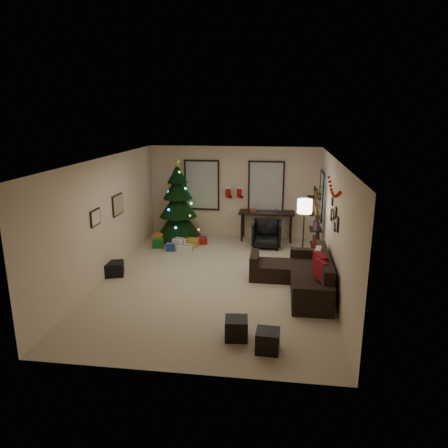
{
  "coord_description": "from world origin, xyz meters",
  "views": [
    {
      "loc": [
        1.35,
        -8.66,
        3.65
      ],
      "look_at": [
        0.1,
        0.6,
        1.15
      ],
      "focal_mm": 33.64,
      "sensor_mm": 36.0,
      "label": 1
    }
  ],
  "objects": [
    {
      "name": "desk",
      "position": [
        1.0,
        3.22,
        0.76
      ],
      "size": [
        1.6,
        0.57,
        0.86
      ],
      "color": "black",
      "rests_on": "floor"
    },
    {
      "name": "stocking_right",
      "position": [
        0.19,
        3.34,
        1.4
      ],
      "size": [
        0.2,
        0.05,
        0.36
      ],
      "color": "#990F0C",
      "rests_on": "wall_back"
    },
    {
      "name": "wall_right",
      "position": [
        2.5,
        0.0,
        1.35
      ],
      "size": [
        0.0,
        7.0,
        7.0
      ],
      "primitive_type": "plane",
      "rotation": [
        1.57,
        0.0,
        -1.57
      ],
      "color": "beige",
      "rests_on": "floor"
    },
    {
      "name": "ottoman_near",
      "position": [
        0.72,
        -2.42,
        0.18
      ],
      "size": [
        0.41,
        0.41,
        0.36
      ],
      "primitive_type": "cube",
      "rotation": [
        0.0,
        0.0,
        0.1
      ],
      "color": "black",
      "rests_on": "floor"
    },
    {
      "name": "wall_front",
      "position": [
        0.0,
        -3.5,
        1.35
      ],
      "size": [
        5.0,
        0.0,
        5.0
      ],
      "primitive_type": "plane",
      "rotation": [
        -1.57,
        0.0,
        0.0
      ],
      "color": "beige",
      "rests_on": "floor"
    },
    {
      "name": "ottoman_far",
      "position": [
        1.24,
        -2.73,
        0.17
      ],
      "size": [
        0.38,
        0.38,
        0.34
      ],
      "primitive_type": "cube",
      "rotation": [
        0.0,
        0.0,
        -0.05
      ],
      "color": "black",
      "rests_on": "floor"
    },
    {
      "name": "sofa",
      "position": [
        1.87,
        -0.17,
        0.26
      ],
      "size": [
        1.67,
        2.44,
        0.82
      ],
      "color": "black",
      "rests_on": "floor"
    },
    {
      "name": "gallery",
      "position": [
        2.48,
        -0.07,
        1.57
      ],
      "size": [
        0.03,
        1.25,
        0.54
      ],
      "color": "black",
      "rests_on": "wall_right"
    },
    {
      "name": "pillow_cream",
      "position": [
        2.21,
        0.06,
        0.63
      ],
      "size": [
        0.18,
        0.42,
        0.4
      ],
      "primitive_type": "cube",
      "rotation": [
        0.0,
        0.0,
        -0.18
      ],
      "color": "beige",
      "rests_on": "sofa"
    },
    {
      "name": "pillow_red_a",
      "position": [
        2.21,
        -0.74,
        0.64
      ],
      "size": [
        0.23,
        0.41,
        0.4
      ],
      "primitive_type": "cube",
      "rotation": [
        0.0,
        0.0,
        0.33
      ],
      "color": "maroon",
      "rests_on": "sofa"
    },
    {
      "name": "floor",
      "position": [
        0.0,
        0.0,
        0.0
      ],
      "size": [
        7.0,
        7.0,
        0.0
      ],
      "primitive_type": "plane",
      "color": "#C6B495",
      "rests_on": "ground"
    },
    {
      "name": "storage_bin",
      "position": [
        -2.47,
        -0.05,
        0.16
      ],
      "size": [
        0.72,
        0.58,
        0.31
      ],
      "primitive_type": "cube",
      "rotation": [
        0.0,
        0.0,
        0.31
      ],
      "color": "black",
      "rests_on": "floor"
    },
    {
      "name": "stocking_left",
      "position": [
        -0.14,
        3.35,
        1.39
      ],
      "size": [
        0.2,
        0.05,
        0.36
      ],
      "color": "#990F0C",
      "rests_on": "wall_back"
    },
    {
      "name": "bookshelf",
      "position": [
        2.3,
        1.82,
        0.89
      ],
      "size": [
        0.3,
        0.54,
        1.84
      ],
      "color": "black",
      "rests_on": "floor"
    },
    {
      "name": "window_back_right",
      "position": [
        0.95,
        3.47,
        1.55
      ],
      "size": [
        1.05,
        0.06,
        1.5
      ],
      "color": "#728CB2",
      "rests_on": "wall_back"
    },
    {
      "name": "potted_plant",
      "position": [
        2.3,
        1.81,
        1.78
      ],
      "size": [
        0.52,
        0.51,
        0.44
      ],
      "primitive_type": "imported",
      "rotation": [
        0.0,
        0.0,
        0.6
      ],
      "color": "#4C4C4C",
      "rests_on": "bookshelf"
    },
    {
      "name": "art_abstract",
      "position": [
        -2.48,
        -0.55,
        1.5
      ],
      "size": [
        0.04,
        0.45,
        0.35
      ],
      "color": "black",
      "rests_on": "wall_left"
    },
    {
      "name": "presents",
      "position": [
        -1.44,
        2.31,
        0.11
      ],
      "size": [
        1.5,
        1.01,
        0.3
      ],
      "rotation": [
        0.0,
        0.0,
        0.24
      ],
      "color": "gold",
      "rests_on": "floor"
    },
    {
      "name": "window_right_wall",
      "position": [
        2.47,
        2.55,
        1.5
      ],
      "size": [
        0.06,
        0.9,
        1.3
      ],
      "color": "#728CB2",
      "rests_on": "wall_right"
    },
    {
      "name": "wall_left",
      "position": [
        -2.5,
        0.0,
        1.35
      ],
      "size": [
        0.0,
        7.0,
        7.0
      ],
      "primitive_type": "plane",
      "rotation": [
        1.57,
        0.0,
        1.57
      ],
      "color": "beige",
      "rests_on": "floor"
    },
    {
      "name": "ceiling",
      "position": [
        0.0,
        0.0,
        2.7
      ],
      "size": [
        7.0,
        7.0,
        0.0
      ],
      "primitive_type": "plane",
      "rotation": [
        3.14,
        0.0,
        0.0
      ],
      "color": "white",
      "rests_on": "floor"
    },
    {
      "name": "wall_back",
      "position": [
        0.0,
        3.5,
        1.35
      ],
      "size": [
        5.0,
        0.0,
        5.0
      ],
      "primitive_type": "plane",
      "rotation": [
        1.57,
        0.0,
        0.0
      ],
      "color": "beige",
      "rests_on": "floor"
    },
    {
      "name": "desk_chair",
      "position": [
        1.03,
        2.57,
        0.37
      ],
      "size": [
        0.73,
        0.69,
        0.74
      ],
      "primitive_type": "imported",
      "rotation": [
        0.0,
        0.0,
        -0.01
      ],
      "color": "black",
      "rests_on": "floor"
    },
    {
      "name": "pillow_red_b",
      "position": [
        2.21,
        -0.47,
        0.64
      ],
      "size": [
        0.27,
        0.49,
        0.47
      ],
      "primitive_type": "cube",
      "rotation": [
        0.0,
        0.0,
        0.33
      ],
      "color": "maroon",
      "rests_on": "sofa"
    },
    {
      "name": "window_back_left",
      "position": [
        -0.95,
        3.47,
        1.55
      ],
      "size": [
        1.05,
        0.06,
        1.5
      ],
      "color": "#728CB2",
      "rests_on": "wall_back"
    },
    {
      "name": "art_map",
      "position": [
        -2.48,
        0.7,
        1.5
      ],
      "size": [
        0.04,
        0.6,
        0.5
      ],
      "color": "black",
      "rests_on": "wall_left"
    },
    {
      "name": "garland",
      "position": [
        2.45,
        0.1,
        2.11
      ],
      "size": [
        0.08,
        1.9,
        0.3
      ],
      "primitive_type": null,
      "color": "#A5140C",
      "rests_on": "wall_right"
    },
    {
      "name": "floor_lamp",
      "position": [
        1.95,
        1.23,
        1.38
      ],
      "size": [
        0.35,
        0.35,
        1.65
      ],
      "rotation": [
        0.0,
        0.0,
        0.03
      ],
      "color": "black",
      "rests_on": "floor"
    },
    {
      "name": "christmas_tree",
      "position": [
        -1.55,
        2.89,
        1.0
      ],
      "size": [
        1.3,
        1.3,
        2.43
      ],
      "rotation": [
        0.0,
        0.0,
        0.36
      ],
      "color": "black",
      "rests_on": "floor"
    }
  ]
}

